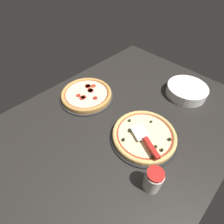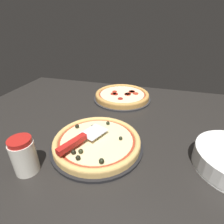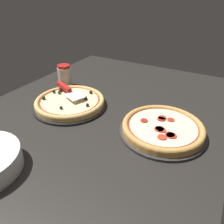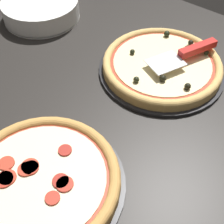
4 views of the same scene
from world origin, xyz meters
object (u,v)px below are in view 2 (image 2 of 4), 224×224
pizza_front (96,141)px  serving_spatula (77,141)px  parmesan_shaker (24,156)px  pizza_back (122,95)px

pizza_front → serving_spatula: 7.95cm
serving_spatula → parmesan_shaker: parmesan_shaker is taller
parmesan_shaker → serving_spatula: bearing=42.6°
pizza_front → serving_spatula: (-4.46, -5.68, 3.31)cm
parmesan_shaker → pizza_front: bearing=45.4°
pizza_front → parmesan_shaker: bearing=-134.6°
pizza_front → pizza_back: pizza_front is taller
pizza_front → serving_spatula: size_ratio=1.55×
pizza_front → pizza_back: (-0.27, 44.82, 0.15)cm
serving_spatula → parmesan_shaker: 16.73cm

